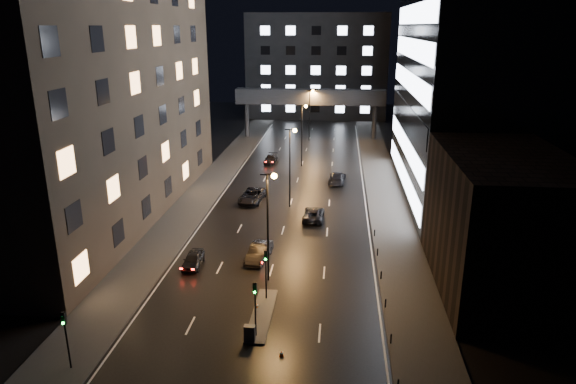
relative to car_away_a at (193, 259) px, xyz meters
name	(u,v)px	position (x,y,z in m)	size (l,w,h in m)	color
ground	(298,180)	(7.59, 29.87, -0.70)	(160.00, 160.00, 0.00)	black
sidewalk_left	(208,187)	(-4.91, 24.87, -0.62)	(5.00, 110.00, 0.15)	#383533
sidewalk_right	(384,192)	(20.09, 24.87, -0.62)	(5.00, 110.00, 0.15)	#383533
building_left	(88,45)	(-14.91, 13.87, 19.30)	(15.00, 48.00, 40.00)	#2D2319
building_right_low	(500,223)	(27.59, -1.13, 5.30)	(10.00, 18.00, 12.00)	black
building_right_glass	(496,22)	(32.59, 25.87, 21.80)	(20.00, 36.00, 45.00)	black
building_far	(317,66)	(7.59, 87.87, 11.80)	(34.00, 14.00, 25.00)	#333335
skybridge	(310,98)	(7.59, 59.87, 7.64)	(30.00, 3.00, 10.00)	#333335
median_island	(262,315)	(7.89, -8.13, -0.62)	(1.60, 8.00, 0.15)	#383533
traffic_signal_near	(266,267)	(7.89, -5.63, 2.40)	(0.28, 0.34, 4.40)	black
traffic_signal_far	(255,300)	(7.89, -11.13, 2.40)	(0.28, 0.34, 4.40)	black
traffic_signal_corner	(66,332)	(-3.91, -16.13, 2.25)	(0.28, 0.34, 4.40)	black
bollard_row	(383,289)	(17.79, -3.63, -0.25)	(0.12, 25.12, 0.90)	black
streetlight_near	(269,213)	(7.75, -2.13, 5.80)	(1.45, 0.50, 10.15)	black
streetlight_mid_a	(291,157)	(7.75, 17.87, 5.80)	(1.45, 0.50, 10.15)	black
streetlight_mid_b	(303,127)	(7.75, 37.87, 5.80)	(1.45, 0.50, 10.15)	black
streetlight_far	(310,108)	(7.75, 57.87, 5.80)	(1.45, 0.50, 10.15)	black
car_away_a	(193,259)	(0.00, 0.00, 0.00)	(1.65, 4.09, 1.39)	black
car_away_b	(259,252)	(6.09, 2.02, 0.11)	(1.70, 4.88, 1.61)	black
car_away_c	(252,196)	(2.47, 19.36, 0.12)	(2.71, 5.87, 1.63)	black
car_away_d	(271,159)	(2.25, 39.50, -0.04)	(1.85, 4.56, 1.32)	black
car_toward_a	(314,214)	(10.85, 13.64, 0.01)	(2.34, 5.08, 1.41)	black
car_toward_b	(337,178)	(13.50, 29.02, 0.11)	(2.27, 5.59, 1.62)	black
utility_cabinet	(250,333)	(7.55, -11.83, 0.07)	(0.80, 0.46, 1.23)	#49494B
cone_a	(257,306)	(7.31, -7.13, -0.45)	(0.32, 0.32, 0.50)	#E15C0B
cone_b	(281,353)	(10.04, -13.24, -0.47)	(0.34, 0.34, 0.45)	#FF5B0D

